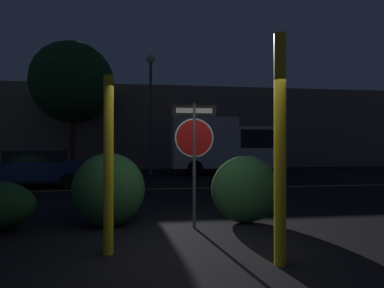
{
  "coord_description": "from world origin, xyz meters",
  "views": [
    {
      "loc": [
        -0.61,
        -4.37,
        1.61
      ],
      "look_at": [
        0.45,
        3.8,
        1.66
      ],
      "focal_mm": 28.0,
      "sensor_mm": 36.0,
      "label": 1
    }
  ],
  "objects_px": {
    "hedge_bush_2": "(109,189)",
    "tree_0": "(73,83)",
    "passing_car_2": "(34,168)",
    "stop_sign": "(194,140)",
    "hedge_bush_3": "(245,189)",
    "yellow_pole_left": "(109,165)",
    "street_lamp": "(151,90)",
    "yellow_pole_right": "(280,149)",
    "delivery_truck": "(223,144)"
  },
  "relations": [
    {
      "from": "street_lamp",
      "to": "yellow_pole_left",
      "type": "bearing_deg",
      "value": -92.49
    },
    {
      "from": "yellow_pole_left",
      "to": "hedge_bush_2",
      "type": "xyz_separation_m",
      "value": [
        -0.22,
        1.58,
        -0.6
      ]
    },
    {
      "from": "yellow_pole_left",
      "to": "hedge_bush_3",
      "type": "xyz_separation_m",
      "value": [
        2.58,
        1.5,
        -0.63
      ]
    },
    {
      "from": "yellow_pole_left",
      "to": "yellow_pole_right",
      "type": "xyz_separation_m",
      "value": [
        2.36,
        -0.72,
        0.24
      ]
    },
    {
      "from": "hedge_bush_3",
      "to": "yellow_pole_right",
      "type": "bearing_deg",
      "value": -95.54
    },
    {
      "from": "yellow_pole_left",
      "to": "passing_car_2",
      "type": "distance_m",
      "value": 8.86
    },
    {
      "from": "hedge_bush_3",
      "to": "yellow_pole_left",
      "type": "bearing_deg",
      "value": -149.85
    },
    {
      "from": "hedge_bush_3",
      "to": "tree_0",
      "type": "distance_m",
      "value": 15.67
    },
    {
      "from": "stop_sign",
      "to": "yellow_pole_right",
      "type": "bearing_deg",
      "value": -63.7
    },
    {
      "from": "hedge_bush_3",
      "to": "delivery_truck",
      "type": "distance_m",
      "value": 10.91
    },
    {
      "from": "hedge_bush_3",
      "to": "passing_car_2",
      "type": "xyz_separation_m",
      "value": [
        -6.58,
        6.38,
        0.03
      ]
    },
    {
      "from": "yellow_pole_right",
      "to": "hedge_bush_2",
      "type": "distance_m",
      "value": 3.56
    },
    {
      "from": "hedge_bush_3",
      "to": "tree_0",
      "type": "bearing_deg",
      "value": 117.45
    },
    {
      "from": "stop_sign",
      "to": "tree_0",
      "type": "height_order",
      "value": "tree_0"
    },
    {
      "from": "hedge_bush_3",
      "to": "street_lamp",
      "type": "bearing_deg",
      "value": 101.25
    },
    {
      "from": "yellow_pole_right",
      "to": "tree_0",
      "type": "xyz_separation_m",
      "value": [
        -6.66,
        15.45,
        3.95
      ]
    },
    {
      "from": "hedge_bush_2",
      "to": "tree_0",
      "type": "bearing_deg",
      "value": 107.21
    },
    {
      "from": "yellow_pole_right",
      "to": "tree_0",
      "type": "height_order",
      "value": "tree_0"
    },
    {
      "from": "yellow_pole_left",
      "to": "street_lamp",
      "type": "height_order",
      "value": "street_lamp"
    },
    {
      "from": "passing_car_2",
      "to": "stop_sign",
      "type": "bearing_deg",
      "value": -145.09
    },
    {
      "from": "yellow_pole_left",
      "to": "passing_car_2",
      "type": "height_order",
      "value": "yellow_pole_left"
    },
    {
      "from": "tree_0",
      "to": "hedge_bush_2",
      "type": "bearing_deg",
      "value": -72.79
    },
    {
      "from": "yellow_pole_right",
      "to": "street_lamp",
      "type": "bearing_deg",
      "value": 98.35
    },
    {
      "from": "tree_0",
      "to": "stop_sign",
      "type": "bearing_deg",
      "value": -66.89
    },
    {
      "from": "passing_car_2",
      "to": "hedge_bush_3",
      "type": "bearing_deg",
      "value": -138.65
    },
    {
      "from": "tree_0",
      "to": "yellow_pole_left",
      "type": "bearing_deg",
      "value": -73.74
    },
    {
      "from": "hedge_bush_2",
      "to": "yellow_pole_right",
      "type": "bearing_deg",
      "value": -41.72
    },
    {
      "from": "tree_0",
      "to": "street_lamp",
      "type": "bearing_deg",
      "value": -30.77
    },
    {
      "from": "stop_sign",
      "to": "hedge_bush_2",
      "type": "distance_m",
      "value": 1.99
    },
    {
      "from": "hedge_bush_3",
      "to": "street_lamp",
      "type": "height_order",
      "value": "street_lamp"
    },
    {
      "from": "yellow_pole_left",
      "to": "hedge_bush_3",
      "type": "bearing_deg",
      "value": 30.15
    },
    {
      "from": "hedge_bush_2",
      "to": "street_lamp",
      "type": "distance_m",
      "value": 11.02
    },
    {
      "from": "tree_0",
      "to": "passing_car_2",
      "type": "bearing_deg",
      "value": -87.55
    },
    {
      "from": "yellow_pole_left",
      "to": "delivery_truck",
      "type": "height_order",
      "value": "delivery_truck"
    },
    {
      "from": "stop_sign",
      "to": "yellow_pole_left",
      "type": "bearing_deg",
      "value": -138.09
    },
    {
      "from": "hedge_bush_2",
      "to": "tree_0",
      "type": "distance_m",
      "value": 14.57
    },
    {
      "from": "hedge_bush_3",
      "to": "delivery_truck",
      "type": "height_order",
      "value": "delivery_truck"
    },
    {
      "from": "yellow_pole_left",
      "to": "hedge_bush_3",
      "type": "relative_size",
      "value": 1.83
    },
    {
      "from": "yellow_pole_left",
      "to": "tree_0",
      "type": "relative_size",
      "value": 0.33
    },
    {
      "from": "hedge_bush_2",
      "to": "street_lamp",
      "type": "height_order",
      "value": "street_lamp"
    },
    {
      "from": "delivery_truck",
      "to": "street_lamp",
      "type": "distance_m",
      "value": 5.05
    },
    {
      "from": "stop_sign",
      "to": "tree_0",
      "type": "distance_m",
      "value": 15.15
    },
    {
      "from": "yellow_pole_right",
      "to": "hedge_bush_3",
      "type": "xyz_separation_m",
      "value": [
        0.22,
        2.22,
        -0.87
      ]
    },
    {
      "from": "hedge_bush_2",
      "to": "hedge_bush_3",
      "type": "relative_size",
      "value": 1.01
    },
    {
      "from": "hedge_bush_2",
      "to": "hedge_bush_3",
      "type": "bearing_deg",
      "value": -1.74
    },
    {
      "from": "hedge_bush_2",
      "to": "hedge_bush_3",
      "type": "distance_m",
      "value": 2.8
    },
    {
      "from": "yellow_pole_left",
      "to": "tree_0",
      "type": "distance_m",
      "value": 15.9
    },
    {
      "from": "hedge_bush_3",
      "to": "delivery_truck",
      "type": "xyz_separation_m",
      "value": [
        2.04,
        10.67,
        1.01
      ]
    },
    {
      "from": "delivery_truck",
      "to": "street_lamp",
      "type": "height_order",
      "value": "street_lamp"
    },
    {
      "from": "yellow_pole_left",
      "to": "tree_0",
      "type": "height_order",
      "value": "tree_0"
    }
  ]
}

